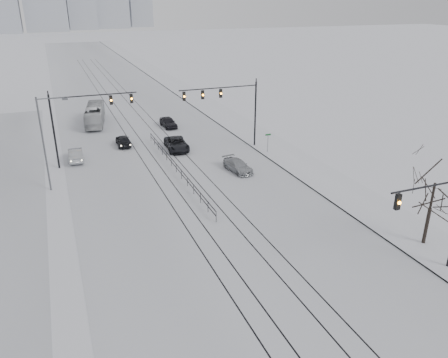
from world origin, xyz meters
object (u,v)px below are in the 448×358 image
sedan_sb_outer (76,155)px  sedan_nb_front (177,144)px  bare_tree (434,190)px  sedan_nb_far (168,122)px  sedan_sb_inner (123,141)px  traffic_mast_near (442,212)px  box_truck (95,115)px  sedan_nb_right (238,166)px

sedan_sb_outer → sedan_nb_front: size_ratio=0.84×
sedan_sb_outer → bare_tree: bearing=130.6°
sedan_nb_far → sedan_sb_inner: bearing=-143.2°
sedan_sb_outer → sedan_nb_front: (11.71, -0.43, 0.00)m
sedan_sb_inner → sedan_sb_outer: size_ratio=0.92×
sedan_nb_far → traffic_mast_near: bearing=-83.6°
traffic_mast_near → bare_tree: (2.41, 3.00, -0.07)m
sedan_nb_far → box_truck: size_ratio=0.42×
sedan_nb_right → sedan_nb_far: 19.72m
sedan_sb_inner → sedan_sb_outer: (-5.94, -3.50, 0.04)m
sedan_sb_inner → box_truck: box_truck is taller
box_truck → traffic_mast_near: bearing=118.7°
sedan_nb_right → box_truck: bearing=107.1°
sedan_sb_inner → sedan_sb_outer: sedan_sb_outer is taller
sedan_nb_front → sedan_nb_far: 10.32m
traffic_mast_near → box_truck: bearing=109.4°
bare_tree → box_truck: size_ratio=0.61×
sedan_sb_inner → box_truck: (-2.06, 11.80, 0.70)m
bare_tree → sedan_sb_inner: bare_tree is taller
traffic_mast_near → sedan_nb_front: traffic_mast_near is taller
bare_tree → sedan_nb_far: bearing=103.8°
traffic_mast_near → sedan_nb_right: traffic_mast_near is taller
bare_tree → sedan_nb_far: size_ratio=1.44×
bare_tree → sedan_nb_far: (-9.43, 38.44, -3.77)m
sedan_nb_right → sedan_nb_far: sedan_nb_far is taller
bare_tree → box_truck: bearing=113.3°
box_truck → bare_tree: bearing=122.7°
sedan_sb_outer → sedan_nb_far: size_ratio=1.04×
traffic_mast_near → sedan_nb_front: size_ratio=1.34×
sedan_sb_outer → sedan_sb_inner: bearing=-147.4°
bare_tree → sedan_sb_inner: size_ratio=1.51×
bare_tree → sedan_sb_inner: bearing=117.6°
sedan_nb_front → sedan_sb_outer: bearing=-178.0°
sedan_nb_right → sedan_nb_far: bearing=88.7°
sedan_sb_outer → sedan_nb_front: bearing=180.0°
sedan_nb_right → sedan_nb_far: (-2.40, 19.58, 0.10)m
traffic_mast_near → sedan_nb_right: 22.69m
bare_tree → sedan_nb_front: (-11.09, 28.26, -3.76)m
traffic_mast_near → sedan_sb_outer: size_ratio=1.59×
sedan_nb_right → sedan_sb_inner: bearing=118.1°
sedan_sb_inner → sedan_sb_outer: bearing=32.1°
sedan_nb_far → box_truck: box_truck is taller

